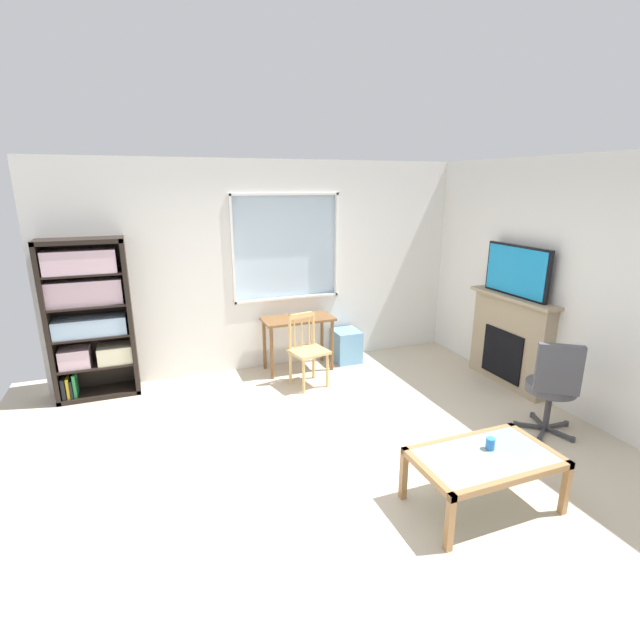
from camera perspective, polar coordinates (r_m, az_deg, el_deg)
ground at (r=4.63m, az=1.64°, el=-15.51°), size 6.41×5.73×0.02m
wall_back_with_window at (r=6.27m, az=-6.96°, el=6.09°), size 5.41×0.15×2.72m
wall_right at (r=5.72m, az=28.28°, el=3.57°), size 0.12×4.93×2.72m
bookshelf at (r=5.95m, az=-26.30°, el=0.78°), size 0.90×0.38×1.85m
desk_under_window at (r=6.21m, az=-2.71°, el=-0.79°), size 0.93×0.47×0.73m
wooden_chair at (r=5.78m, az=-1.58°, el=-3.59°), size 0.49×0.48×0.90m
plastic_drawer_unit at (r=6.63m, az=3.16°, el=-3.14°), size 0.35×0.40×0.45m
fireplace at (r=6.23m, az=22.03°, el=-2.31°), size 0.26×1.27×1.14m
tv at (r=6.01m, az=22.78°, el=5.52°), size 0.06×0.96×0.60m
office_chair at (r=5.14m, az=26.50°, el=-6.93°), size 0.62×0.62×1.00m
coffee_table at (r=3.95m, az=19.38°, el=-15.95°), size 1.10×0.65×0.45m
sippy_cup at (r=3.98m, az=19.99°, el=-13.93°), size 0.07×0.07×0.09m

